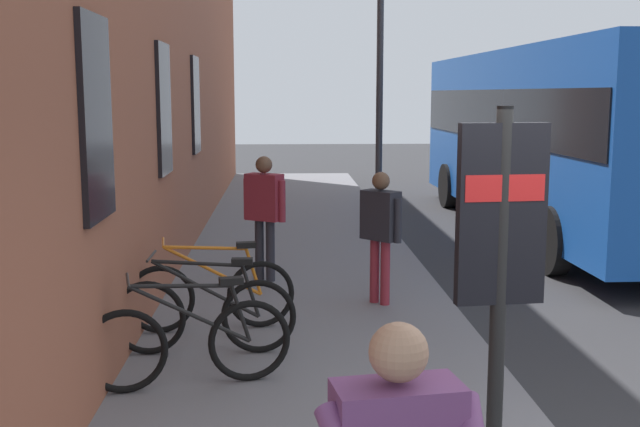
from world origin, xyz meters
TOP-DOWN VIEW (x-y plane):
  - ground at (6.00, -1.00)m, footprint 60.00×60.00m
  - sidewalk_pavement at (8.00, 1.75)m, footprint 24.00×3.50m
  - bicycle_nearest_sign at (2.19, 2.83)m, footprint 0.57×1.74m
  - bicycle_mid_rack at (3.04, 2.78)m, footprint 0.48×1.77m
  - bicycle_under_window at (3.80, 2.78)m, footprint 0.48×1.76m
  - transit_info_sign at (0.38, 0.71)m, footprint 0.14×0.56m
  - city_bus at (10.01, -3.00)m, footprint 10.54×2.77m
  - pedestrian_by_facade at (5.98, 2.27)m, footprint 0.45×0.56m
  - pedestrian_crossing_street at (4.76, 0.89)m, footprint 0.48×0.47m
  - street_lamp at (9.74, 0.30)m, footprint 0.28×0.28m

SIDE VIEW (x-z plane):
  - ground at x=6.00m, z-range 0.00..0.00m
  - sidewalk_pavement at x=8.00m, z-range 0.00..0.12m
  - bicycle_nearest_sign at x=2.19m, z-range 0.02..1.00m
  - bicycle_mid_rack at x=3.04m, z-range 0.02..1.00m
  - bicycle_under_window at x=3.80m, z-range 0.02..1.00m
  - pedestrian_crossing_street at x=4.76m, z-range 0.29..1.86m
  - pedestrian_by_facade at x=5.98m, z-range 0.30..1.96m
  - transit_info_sign at x=0.38m, z-range 0.52..2.92m
  - city_bus at x=10.01m, z-range 0.24..3.59m
  - street_lamp at x=9.74m, z-range 0.60..5.68m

